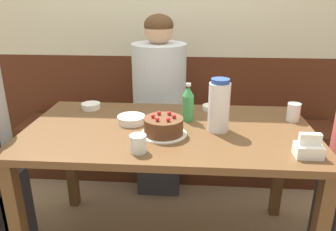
{
  "coord_description": "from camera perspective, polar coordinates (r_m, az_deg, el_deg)",
  "views": [
    {
      "loc": [
        0.11,
        -1.53,
        1.38
      ],
      "look_at": [
        -0.01,
        0.05,
        0.78
      ],
      "focal_mm": 35.0,
      "sensor_mm": 36.0,
      "label": 1
    }
  ],
  "objects": [
    {
      "name": "glass_water_tall",
      "position": [
        1.41,
        -5.22,
        -4.9
      ],
      "size": [
        0.07,
        0.07,
        0.08
      ],
      "color": "silver",
      "rests_on": "dining_table"
    },
    {
      "name": "napkin_holder",
      "position": [
        1.49,
        23.28,
        -5.27
      ],
      "size": [
        0.11,
        0.08,
        0.11
      ],
      "color": "white",
      "rests_on": "dining_table"
    },
    {
      "name": "dining_table",
      "position": [
        1.7,
        0.14,
        -5.06
      ],
      "size": [
        1.46,
        0.78,
        0.73
      ],
      "color": "brown",
      "rests_on": "ground_plane"
    },
    {
      "name": "person_dark_striped",
      "position": [
        2.32,
        -1.48,
        1.44
      ],
      "size": [
        0.37,
        0.37,
        1.26
      ],
      "rotation": [
        0.0,
        0.0,
        -1.57
      ],
      "color": "#33333D",
      "rests_on": "ground_plane"
    },
    {
      "name": "bench_seat",
      "position": [
        2.64,
        1.43,
        -5.82
      ],
      "size": [
        2.45,
        0.38,
        0.42
      ],
      "color": "#472314",
      "rests_on": "ground_plane"
    },
    {
      "name": "birthday_cake",
      "position": [
        1.58,
        -0.78,
        -1.91
      ],
      "size": [
        0.23,
        0.23,
        0.1
      ],
      "color": "white",
      "rests_on": "dining_table"
    },
    {
      "name": "water_pitcher",
      "position": [
        1.62,
        8.87,
        1.7
      ],
      "size": [
        0.11,
        0.11,
        0.26
      ],
      "color": "white",
      "rests_on": "dining_table"
    },
    {
      "name": "bowl_soup_white",
      "position": [
        1.94,
        7.5,
        1.38
      ],
      "size": [
        0.1,
        0.1,
        0.03
      ],
      "color": "white",
      "rests_on": "dining_table"
    },
    {
      "name": "back_wall",
      "position": [
        2.59,
        1.9,
        17.6
      ],
      "size": [
        4.8,
        0.04,
        2.5
      ],
      "color": "#4C2314",
      "rests_on": "ground_plane"
    },
    {
      "name": "glass_tumbler_short",
      "position": [
        1.87,
        21.01,
        0.58
      ],
      "size": [
        0.07,
        0.07,
        0.1
      ],
      "color": "silver",
      "rests_on": "dining_table"
    },
    {
      "name": "soju_bottle",
      "position": [
        1.74,
        3.51,
        2.17
      ],
      "size": [
        0.06,
        0.06,
        0.21
      ],
      "color": "#388E4C",
      "rests_on": "dining_table"
    },
    {
      "name": "bowl_rice_small",
      "position": [
        1.74,
        -6.41,
        -0.7
      ],
      "size": [
        0.15,
        0.15,
        0.04
      ],
      "color": "white",
      "rests_on": "dining_table"
    },
    {
      "name": "bowl_side_dish",
      "position": [
        1.99,
        -13.29,
        1.61
      ],
      "size": [
        0.11,
        0.11,
        0.03
      ],
      "color": "white",
      "rests_on": "dining_table"
    }
  ]
}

